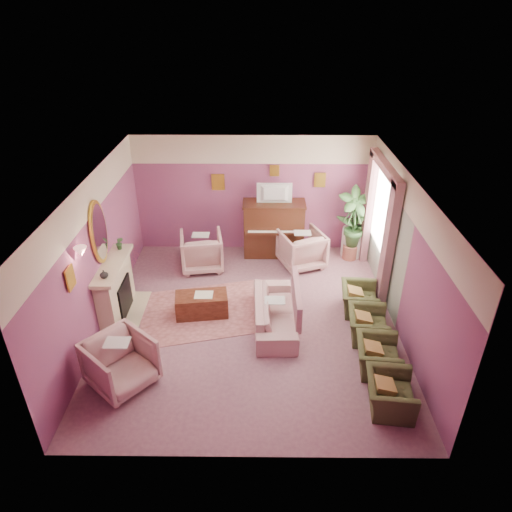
{
  "coord_description": "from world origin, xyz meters",
  "views": [
    {
      "loc": [
        0.17,
        -7.04,
        5.42
      ],
      "look_at": [
        0.1,
        0.4,
        1.21
      ],
      "focal_mm": 32.0,
      "sensor_mm": 36.0,
      "label": 1
    }
  ],
  "objects_px": {
    "coffee_table": "(202,305)",
    "olive_chair_c": "(368,321)",
    "piano": "(274,229)",
    "floral_armchair_left": "(202,249)",
    "television": "(275,193)",
    "floral_armchair_front": "(120,361)",
    "sofa": "(275,307)",
    "olive_chair_d": "(359,295)",
    "floral_armchair_right": "(302,247)",
    "olive_chair_b": "(378,352)",
    "olive_chair_a": "(390,389)",
    "side_table": "(352,242)"
  },
  "relations": [
    {
      "from": "coffee_table",
      "to": "olive_chair_c",
      "type": "bearing_deg",
      "value": -12.18
    },
    {
      "from": "sofa",
      "to": "olive_chair_a",
      "type": "distance_m",
      "value": 2.61
    },
    {
      "from": "olive_chair_a",
      "to": "olive_chair_b",
      "type": "bearing_deg",
      "value": 90.0
    },
    {
      "from": "floral_armchair_front",
      "to": "piano",
      "type": "bearing_deg",
      "value": 59.92
    },
    {
      "from": "floral_armchair_left",
      "to": "olive_chair_c",
      "type": "relative_size",
      "value": 1.16
    },
    {
      "from": "floral_armchair_front",
      "to": "olive_chair_b",
      "type": "relative_size",
      "value": 1.16
    },
    {
      "from": "piano",
      "to": "olive_chair_a",
      "type": "xyz_separation_m",
      "value": [
        1.63,
        -4.77,
        -0.3
      ]
    },
    {
      "from": "floral_armchair_left",
      "to": "olive_chair_d",
      "type": "height_order",
      "value": "floral_armchair_left"
    },
    {
      "from": "olive_chair_c",
      "to": "floral_armchair_right",
      "type": "bearing_deg",
      "value": 111.23
    },
    {
      "from": "olive_chair_a",
      "to": "side_table",
      "type": "distance_m",
      "value": 4.74
    },
    {
      "from": "side_table",
      "to": "piano",
      "type": "bearing_deg",
      "value": 178.73
    },
    {
      "from": "floral_armchair_front",
      "to": "olive_chair_a",
      "type": "bearing_deg",
      "value": -6.11
    },
    {
      "from": "olive_chair_a",
      "to": "piano",
      "type": "bearing_deg",
      "value": 108.83
    },
    {
      "from": "coffee_table",
      "to": "side_table",
      "type": "height_order",
      "value": "side_table"
    },
    {
      "from": "piano",
      "to": "television",
      "type": "height_order",
      "value": "television"
    },
    {
      "from": "olive_chair_a",
      "to": "olive_chair_b",
      "type": "height_order",
      "value": "same"
    },
    {
      "from": "olive_chair_b",
      "to": "coffee_table",
      "type": "bearing_deg",
      "value": 154.26
    },
    {
      "from": "television",
      "to": "olive_chair_a",
      "type": "height_order",
      "value": "television"
    },
    {
      "from": "piano",
      "to": "floral_armchair_front",
      "type": "height_order",
      "value": "piano"
    },
    {
      "from": "coffee_table",
      "to": "olive_chair_b",
      "type": "height_order",
      "value": "olive_chair_b"
    },
    {
      "from": "olive_chair_a",
      "to": "olive_chair_c",
      "type": "relative_size",
      "value": 1.0
    },
    {
      "from": "olive_chair_b",
      "to": "olive_chair_d",
      "type": "distance_m",
      "value": 1.64
    },
    {
      "from": "television",
      "to": "olive_chair_d",
      "type": "xyz_separation_m",
      "value": [
        1.63,
        -2.26,
        -1.25
      ]
    },
    {
      "from": "floral_armchair_right",
      "to": "sofa",
      "type": "bearing_deg",
      "value": -106.97
    },
    {
      "from": "floral_armchair_right",
      "to": "olive_chair_d",
      "type": "xyz_separation_m",
      "value": [
        1.0,
        -1.75,
        -0.12
      ]
    },
    {
      "from": "coffee_table",
      "to": "side_table",
      "type": "bearing_deg",
      "value": 35.98
    },
    {
      "from": "floral_armchair_front",
      "to": "side_table",
      "type": "xyz_separation_m",
      "value": [
        4.4,
        4.29,
        -0.12
      ]
    },
    {
      "from": "olive_chair_b",
      "to": "olive_chair_c",
      "type": "bearing_deg",
      "value": 90.0
    },
    {
      "from": "television",
      "to": "sofa",
      "type": "height_order",
      "value": "television"
    },
    {
      "from": "floral_armchair_right",
      "to": "olive_chair_a",
      "type": "distance_m",
      "value": 4.33
    },
    {
      "from": "olive_chair_b",
      "to": "side_table",
      "type": "relative_size",
      "value": 1.16
    },
    {
      "from": "side_table",
      "to": "floral_armchair_front",
      "type": "bearing_deg",
      "value": -135.72
    },
    {
      "from": "coffee_table",
      "to": "sofa",
      "type": "relative_size",
      "value": 0.52
    },
    {
      "from": "sofa",
      "to": "side_table",
      "type": "xyz_separation_m",
      "value": [
        1.94,
        2.73,
        -0.04
      ]
    },
    {
      "from": "piano",
      "to": "olive_chair_d",
      "type": "height_order",
      "value": "piano"
    },
    {
      "from": "olive_chair_b",
      "to": "floral_armchair_right",
      "type": "bearing_deg",
      "value": 106.41
    },
    {
      "from": "floral_armchair_front",
      "to": "olive_chair_c",
      "type": "distance_m",
      "value": 4.31
    },
    {
      "from": "piano",
      "to": "floral_armchair_left",
      "type": "height_order",
      "value": "piano"
    },
    {
      "from": "olive_chair_c",
      "to": "side_table",
      "type": "xyz_separation_m",
      "value": [
        0.26,
        3.09,
        -0.0
      ]
    },
    {
      "from": "sofa",
      "to": "olive_chair_d",
      "type": "bearing_deg",
      "value": 15.21
    },
    {
      "from": "television",
      "to": "floral_armchair_left",
      "type": "relative_size",
      "value": 0.85
    },
    {
      "from": "olive_chair_d",
      "to": "floral_armchair_right",
      "type": "bearing_deg",
      "value": 119.7
    },
    {
      "from": "piano",
      "to": "olive_chair_a",
      "type": "relative_size",
      "value": 1.72
    },
    {
      "from": "floral_armchair_right",
      "to": "olive_chair_d",
      "type": "height_order",
      "value": "floral_armchair_right"
    },
    {
      "from": "piano",
      "to": "coffee_table",
      "type": "relative_size",
      "value": 1.4
    },
    {
      "from": "floral_armchair_right",
      "to": "olive_chair_b",
      "type": "distance_m",
      "value": 3.54
    },
    {
      "from": "floral_armchair_front",
      "to": "floral_armchair_right",
      "type": "bearing_deg",
      "value": 50.23
    },
    {
      "from": "coffee_table",
      "to": "olive_chair_a",
      "type": "distance_m",
      "value": 3.85
    },
    {
      "from": "sofa",
      "to": "floral_armchair_front",
      "type": "xyz_separation_m",
      "value": [
        -2.46,
        -1.56,
        0.09
      ]
    },
    {
      "from": "sofa",
      "to": "side_table",
      "type": "distance_m",
      "value": 3.34
    }
  ]
}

